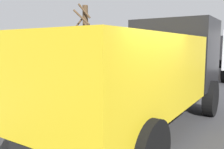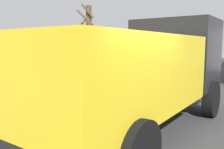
{
  "view_description": "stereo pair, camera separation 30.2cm",
  "coord_description": "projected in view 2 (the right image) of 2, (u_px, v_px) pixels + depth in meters",
  "views": [
    {
      "loc": [
        -3.63,
        -2.04,
        2.2
      ],
      "look_at": [
        3.03,
        2.49,
        1.2
      ],
      "focal_mm": 38.88,
      "sensor_mm": 36.0,
      "label": 1
    },
    {
      "loc": [
        -3.46,
        -2.29,
        2.2
      ],
      "look_at": [
        3.03,
        2.49,
        1.2
      ],
      "focal_mm": 38.88,
      "sensor_mm": 36.0,
      "label": 2
    }
  ],
  "objects": [
    {
      "name": "dump_truck_yellow",
      "position": [
        143.0,
        67.0,
        6.26
      ],
      "size": [
        7.05,
        2.92,
        3.0
      ],
      "color": "gold",
      "rests_on": "ground"
    },
    {
      "name": "stop_sign",
      "position": [
        64.0,
        62.0,
        9.07
      ],
      "size": [
        0.76,
        0.08,
        2.04
      ],
      "color": "gray",
      "rests_on": "sidewalk_curb"
    },
    {
      "name": "bare_tree",
      "position": [
        89.0,
        43.0,
        12.63
      ],
      "size": [
        1.08,
        1.08,
        4.1
      ],
      "color": "#4C3823",
      "rests_on": "sidewalk_curb"
    }
  ]
}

